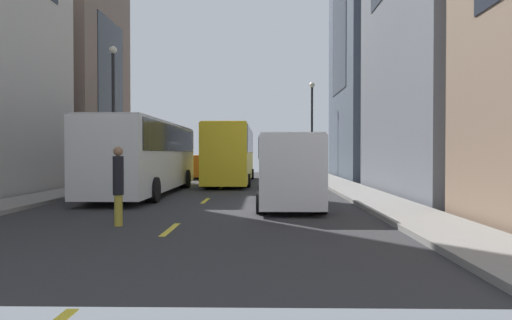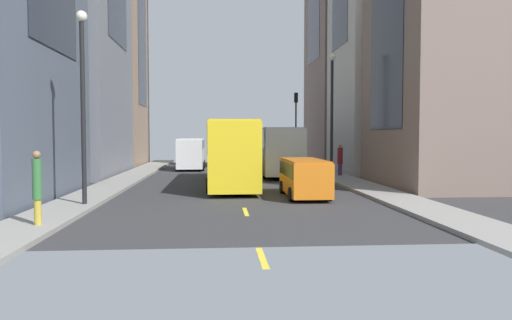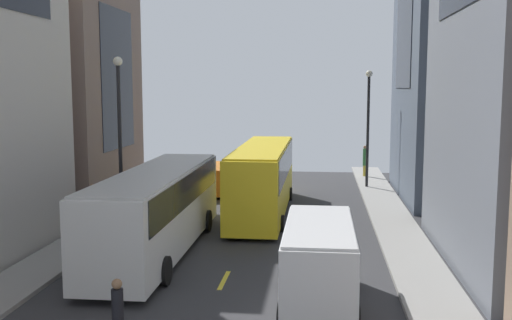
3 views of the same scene
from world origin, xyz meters
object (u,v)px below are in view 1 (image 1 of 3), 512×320
object	(u,v)px
city_bus_white	(147,151)
car_orange_0	(195,165)
pedestrian_crossing_near	(118,182)
pedestrian_walking_far	(309,159)
streetcar_yellow	(231,150)
delivery_van_white	(289,165)
pedestrian_waiting_curb	(89,166)

from	to	relation	value
city_bus_white	car_orange_0	bearing A→B (deg)	89.15
pedestrian_crossing_near	pedestrian_walking_far	distance (m)	31.49
city_bus_white	streetcar_yellow	world-z (taller)	streetcar_yellow
streetcar_yellow	delivery_van_white	world-z (taller)	streetcar_yellow
pedestrian_crossing_near	pedestrian_walking_far	xyz separation A→B (m)	(7.97, 30.46, 0.20)
city_bus_white	car_orange_0	xyz separation A→B (m)	(0.20, 13.70, -0.98)
delivery_van_white	pedestrian_crossing_near	world-z (taller)	delivery_van_white
pedestrian_crossing_near	car_orange_0	bearing A→B (deg)	87.79
city_bus_white	pedestrian_waiting_curb	bearing A→B (deg)	140.24
city_bus_white	pedestrian_crossing_near	distance (m)	9.67
streetcar_yellow	pedestrian_walking_far	world-z (taller)	streetcar_yellow
car_orange_0	pedestrian_walking_far	xyz separation A→B (m)	(9.42, 7.27, 0.34)
pedestrian_crossing_near	pedestrian_walking_far	size ratio (longest dim) A/B	0.94
delivery_van_white	pedestrian_walking_far	bearing A→B (deg)	83.01
car_orange_0	streetcar_yellow	bearing A→B (deg)	-60.46
car_orange_0	pedestrian_waiting_curb	size ratio (longest dim) A/B	2.30
pedestrian_waiting_curb	pedestrian_walking_far	world-z (taller)	pedestrian_walking_far
city_bus_white	streetcar_yellow	bearing A→B (deg)	66.89
streetcar_yellow	delivery_van_white	distance (m)	13.55
delivery_van_white	pedestrian_waiting_curb	world-z (taller)	delivery_van_white
streetcar_yellow	city_bus_white	bearing A→B (deg)	-113.11
city_bus_white	pedestrian_walking_far	xyz separation A→B (m)	(9.62, 20.97, -0.64)
car_orange_0	pedestrian_crossing_near	world-z (taller)	pedestrian_crossing_near
streetcar_yellow	car_orange_0	size ratio (longest dim) A/B	2.59
delivery_van_white	pedestrian_waiting_curb	xyz separation A→B (m)	(-10.45, 8.54, -0.27)
streetcar_yellow	pedestrian_crossing_near	bearing A→B (deg)	-95.78
streetcar_yellow	pedestrian_waiting_curb	xyz separation A→B (m)	(-7.46, -4.66, -0.88)
car_orange_0	pedestrian_crossing_near	bearing A→B (deg)	-86.43
pedestrian_walking_far	streetcar_yellow	bearing A→B (deg)	112.49
car_orange_0	pedestrian_walking_far	size ratio (longest dim) A/B	2.12
city_bus_white	pedestrian_waiting_curb	world-z (taller)	city_bus_white
car_orange_0	pedestrian_waiting_curb	distance (m)	11.18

